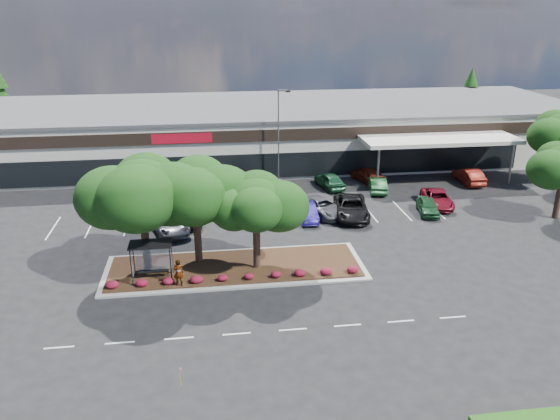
{
  "coord_description": "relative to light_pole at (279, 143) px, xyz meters",
  "views": [
    {
      "loc": [
        -3.53,
        -30.26,
        17.41
      ],
      "look_at": [
        1.75,
        8.34,
        2.6
      ],
      "focal_mm": 35.0,
      "sensor_mm": 36.0,
      "label": 1
    }
  ],
  "objects": [
    {
      "name": "car_4",
      "position": [
        1.0,
        -10.26,
        -3.56
      ],
      "size": [
        1.52,
        4.2,
        1.38
      ],
      "primitive_type": "imported",
      "rotation": [
        0.0,
        0.0,
        -0.02
      ],
      "color": "navy",
      "rests_on": "ground"
    },
    {
      "name": "tree_east_far",
      "position": [
        27.33,
        -4.82,
        -0.44
      ],
      "size": [
        6.4,
        6.4,
        7.62
      ],
      "primitive_type": null,
      "color": "#1A3210",
      "rests_on": "ground"
    },
    {
      "name": "person_waiting",
      "position": [
        -9.44,
        -21.12,
        -3.07
      ],
      "size": [
        0.71,
        0.52,
        1.82
      ],
      "primitive_type": "imported",
      "rotation": [
        0.0,
        0.0,
        3.02
      ],
      "color": "#594C47",
      "rests_on": "landscape_island"
    },
    {
      "name": "car_16",
      "position": [
        9.16,
        -0.75,
        -3.45
      ],
      "size": [
        3.14,
        5.03,
        1.6
      ],
      "primitive_type": "imported",
      "rotation": [
        0.0,
        0.0,
        3.43
      ],
      "color": "maroon",
      "rests_on": "ground"
    },
    {
      "name": "car_3",
      "position": [
        -8.71,
        -9.73,
        -3.56
      ],
      "size": [
        2.46,
        4.92,
        1.37
      ],
      "primitive_type": "imported",
      "rotation": [
        0.0,
        0.0,
        -0.12
      ],
      "color": "black",
      "rests_on": "ground"
    },
    {
      "name": "car_15",
      "position": [
        9.19,
        -3.83,
        -3.52
      ],
      "size": [
        2.38,
        4.65,
        1.46
      ],
      "primitive_type": "imported",
      "rotation": [
        0.0,
        0.0,
        2.95
      ],
      "color": "#17461F",
      "rests_on": "ground"
    },
    {
      "name": "island_tree_mid",
      "position": [
        -8.17,
        -17.62,
        -0.33
      ],
      "size": [
        6.6,
        6.6,
        7.32
      ],
      "primitive_type": null,
      "color": "#1A3210",
      "rests_on": "landscape_island"
    },
    {
      "name": "car_14",
      "position": [
        4.8,
        -2.09,
        -3.46
      ],
      "size": [
        2.69,
        4.88,
        1.57
      ],
      "primitive_type": "imported",
      "rotation": [
        0.0,
        0.0,
        3.33
      ],
      "color": "#1B502C",
      "rests_on": "ground"
    },
    {
      "name": "car_5",
      "position": [
        2.51,
        -9.36,
        -3.52
      ],
      "size": [
        4.27,
        5.73,
        1.45
      ],
      "primitive_type": "imported",
      "rotation": [
        0.0,
        0.0,
        0.41
      ],
      "color": "#585A5F",
      "rests_on": "ground"
    },
    {
      "name": "island_tree_east",
      "position": [
        -4.17,
        -19.12,
        -0.73
      ],
      "size": [
        5.8,
        5.8,
        6.5
      ],
      "primitive_type": null,
      "color": "#1A3210",
      "rests_on": "landscape_island"
    },
    {
      "name": "car_6",
      "position": [
        4.91,
        -10.13,
        -3.41
      ],
      "size": [
        3.7,
        6.41,
        1.68
      ],
      "primitive_type": "imported",
      "rotation": [
        0.0,
        0.0,
        -0.16
      ],
      "color": "black",
      "rests_on": "ground"
    },
    {
      "name": "light_pole",
      "position": [
        0.0,
        0.0,
        0.0
      ],
      "size": [
        1.42,
        0.69,
        9.6
      ],
      "rotation": [
        0.0,
        0.0,
        -0.26
      ],
      "color": "#A4A49F",
      "rests_on": "ground"
    },
    {
      "name": "car_9",
      "position": [
        -14.11,
        -4.75,
        -3.46
      ],
      "size": [
        3.19,
        5.04,
        1.57
      ],
      "primitive_type": "imported",
      "rotation": [
        0.0,
        0.0,
        2.79
      ],
      "color": "#14481A",
      "rests_on": "ground"
    },
    {
      "name": "bus_shelter",
      "position": [
        -11.17,
        -19.87,
        -1.94
      ],
      "size": [
        2.75,
        1.55,
        2.59
      ],
      "color": "black",
      "rests_on": "landscape_island"
    },
    {
      "name": "car_12",
      "position": [
        -3.14,
        -2.8,
        -3.4
      ],
      "size": [
        3.61,
        5.33,
        1.69
      ],
      "primitive_type": "imported",
      "rotation": [
        0.0,
        0.0,
        2.78
      ],
      "color": "#505157",
      "rests_on": "ground"
    },
    {
      "name": "conifer_north_east",
      "position": [
        30.33,
        21.18,
        0.25
      ],
      "size": [
        3.96,
        3.96,
        9.0
      ],
      "primitive_type": "cone",
      "color": "#1A3210",
      "rests_on": "ground"
    },
    {
      "name": "lane_markings",
      "position": [
        -3.81,
        -12.4,
        -4.24
      ],
      "size": [
        33.12,
        20.06,
        0.01
      ],
      "color": "silver",
      "rests_on": "ground"
    },
    {
      "name": "car_0",
      "position": [
        -16.9,
        -7.06,
        -3.52
      ],
      "size": [
        3.22,
        4.59,
        1.45
      ],
      "primitive_type": "imported",
      "rotation": [
        0.0,
        0.0,
        0.39
      ],
      "color": "silver",
      "rests_on": "ground"
    },
    {
      "name": "shrub_row",
      "position": [
        -5.67,
        -20.92,
        -3.74
      ],
      "size": [
        17.0,
        0.8,
        0.5
      ],
      "primitive_type": null,
      "color": "maroon",
      "rests_on": "landscape_island"
    },
    {
      "name": "car_7",
      "position": [
        11.78,
        -10.31,
        -3.57
      ],
      "size": [
        2.36,
        4.22,
        1.36
      ],
      "primitive_type": "imported",
      "rotation": [
        0.0,
        0.0,
        -0.2
      ],
      "color": "#1F522A",
      "rests_on": "ground"
    },
    {
      "name": "car_8",
      "position": [
        13.38,
        -8.59,
        -3.55
      ],
      "size": [
        3.1,
        5.31,
        1.39
      ],
      "primitive_type": "imported",
      "rotation": [
        0.0,
        0.0,
        -0.17
      ],
      "color": "maroon",
      "rests_on": "ground"
    },
    {
      "name": "conifer_north_west",
      "position": [
        -33.67,
        23.18,
        0.75
      ],
      "size": [
        4.4,
        4.4,
        10.0
      ],
      "primitive_type": "cone",
      "color": "#1A3210",
      "rests_on": "ground"
    },
    {
      "name": "survey_stake",
      "position": [
        -9.01,
        -30.9,
        -3.58
      ],
      "size": [
        0.07,
        0.14,
        1.03
      ],
      "color": "tan",
      "rests_on": "ground"
    },
    {
      "name": "car_17",
      "position": [
        19.34,
        -2.54,
        -3.46
      ],
      "size": [
        1.78,
        4.82,
        1.58
      ],
      "primitive_type": "imported",
      "rotation": [
        0.0,
        0.0,
        3.12
      ],
      "color": "maroon",
      "rests_on": "ground"
    },
    {
      "name": "car_2",
      "position": [
        -11.59,
        -8.33,
        -3.56
      ],
      "size": [
        3.37,
        5.32,
        1.37
      ],
      "primitive_type": "imported",
      "rotation": [
        0.0,
        0.0,
        0.24
      ],
      "color": "#1C541D",
      "rests_on": "ground"
    },
    {
      "name": "landscape_island",
      "position": [
        -5.67,
        -18.82,
        -4.12
      ],
      "size": [
        18.0,
        6.0,
        0.26
      ],
      "color": "#A4A49F",
      "rests_on": "ground"
    },
    {
      "name": "car_1",
      "position": [
        -10.61,
        -11.3,
        -3.5
      ],
      "size": [
        3.98,
        5.89,
        1.5
      ],
      "primitive_type": "imported",
      "rotation": [
        0.0,
        0.0,
        0.3
      ],
      "color": "#57585F",
      "rests_on": "ground"
    },
    {
      "name": "ground",
      "position": [
        -3.67,
        -22.82,
        -4.25
      ],
      "size": [
        160.0,
        160.0,
        0.0
      ],
      "primitive_type": "plane",
      "color": "black",
      "rests_on": "ground"
    },
    {
      "name": "car_13",
      "position": [
        -0.85,
        -4.88,
        -3.52
      ],
      "size": [
        3.87,
        5.43,
        1.46
      ],
      "primitive_type": "imported",
      "rotation": [
        0.0,
        0.0,
        3.55
      ],
      "color": "#1B4117",
      "rests_on": "ground"
    },
    {
      "name": "island_tree_west",
      "position": [
        -11.67,
        -18.32,
        -0.04
      ],
      "size": [
        7.2,
        7.2,
        7.89
      ],
      "primitive_type": null,
      "color": "#1A3210",
      "rests_on": "landscape_island"
    },
    {
      "name": "retail_store",
      "position": [
        -3.61,
        11.09,
        -1.09
      ],
      "size": [
        80.4,
        25.2,
        6.25
      ],
      "color": "silver",
      "rests_on": "ground"
    }
  ]
}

